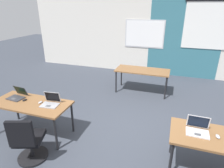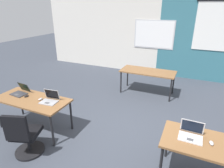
# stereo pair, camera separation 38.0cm
# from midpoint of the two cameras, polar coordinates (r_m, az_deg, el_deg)

# --- Properties ---
(ground_plane) EXTENTS (24.00, 24.00, 0.00)m
(ground_plane) POSITION_cam_midpoint_polar(r_m,az_deg,el_deg) (4.21, 5.02, -14.37)
(ground_plane) COLOR #383D47
(back_wall_assembly) EXTENTS (10.00, 0.27, 2.80)m
(back_wall_assembly) POSITION_cam_midpoint_polar(r_m,az_deg,el_deg) (7.55, 16.72, 13.12)
(back_wall_assembly) COLOR silver
(back_wall_assembly) RESTS_ON ground
(desk_near_left) EXTENTS (1.60, 0.70, 0.72)m
(desk_near_left) POSITION_cam_midpoint_polar(r_m,az_deg,el_deg) (4.25, -20.51, -4.98)
(desk_near_left) COLOR brown
(desk_near_left) RESTS_ON ground
(desk_near_right) EXTENTS (1.60, 0.70, 0.72)m
(desk_near_right) POSITION_cam_midpoint_polar(r_m,az_deg,el_deg) (3.28, 32.85, -16.28)
(desk_near_right) COLOR brown
(desk_near_right) RESTS_ON ground
(desk_far_center) EXTENTS (1.60, 0.70, 0.72)m
(desk_far_center) POSITION_cam_midpoint_polar(r_m,az_deg,el_deg) (5.81, 12.53, 3.27)
(desk_far_center) COLOR brown
(desk_far_center) RESTS_ON ground
(laptop_near_left_inner) EXTENTS (0.36, 0.31, 0.23)m
(laptop_near_left_inner) POSITION_cam_midpoint_polar(r_m,az_deg,el_deg) (3.98, -15.58, -4.52)
(laptop_near_left_inner) COLOR #9E9EA3
(laptop_near_left_inner) RESTS_ON desk_near_left
(mouse_near_left_inner) EXTENTS (0.06, 0.10, 0.03)m
(mouse_near_left_inner) POSITION_cam_midpoint_polar(r_m,az_deg,el_deg) (4.12, -18.22, -4.39)
(mouse_near_left_inner) COLOR #B2B2B7
(mouse_near_left_inner) RESTS_ON desk_near_left
(chair_near_left_inner) EXTENTS (0.56, 0.61, 0.92)m
(chair_near_left_inner) POSITION_cam_midpoint_polar(r_m,az_deg,el_deg) (3.71, -21.98, -14.70)
(chair_near_left_inner) COLOR black
(chair_near_left_inner) RESTS_ON ground
(laptop_near_right_inner) EXTENTS (0.33, 0.28, 0.24)m
(laptop_near_right_inner) POSITION_cam_midpoint_polar(r_m,az_deg,el_deg) (3.19, 25.89, -13.40)
(laptop_near_right_inner) COLOR silver
(laptop_near_right_inner) RESTS_ON desk_near_right
(mouse_near_right_inner) EXTENTS (0.07, 0.11, 0.03)m
(mouse_near_right_inner) POSITION_cam_midpoint_polar(r_m,az_deg,el_deg) (3.20, 30.85, -15.06)
(mouse_near_right_inner) COLOR #B2B2B7
(mouse_near_right_inner) RESTS_ON desk_near_right
(laptop_near_left_end) EXTENTS (0.36, 0.34, 0.23)m
(laptop_near_left_end) POSITION_cam_midpoint_polar(r_m,az_deg,el_deg) (4.55, -23.61, -2.13)
(laptop_near_left_end) COLOR #333338
(laptop_near_left_end) RESTS_ON desk_near_left
(mouse_near_left_end) EXTENTS (0.08, 0.11, 0.03)m
(mouse_near_left_end) POSITION_cam_midpoint_polar(r_m,az_deg,el_deg) (4.36, -22.03, -3.44)
(mouse_near_left_end) COLOR black
(mouse_near_left_end) RESTS_ON desk_near_left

